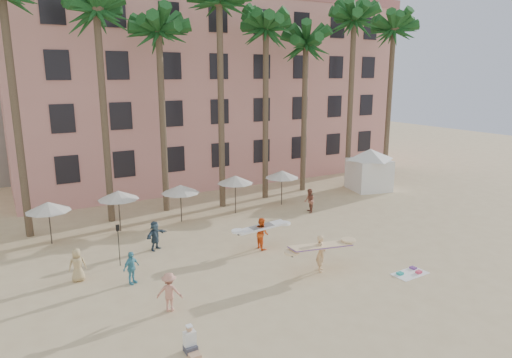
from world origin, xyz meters
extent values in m
plane|color=#D1B789|center=(0.00, 0.00, 0.00)|extent=(120.00, 120.00, 0.00)
cube|color=#DA8C84|center=(7.00, 26.00, 8.00)|extent=(35.00, 14.00, 16.00)
cylinder|color=brown|center=(-10.00, 14.50, 7.00)|extent=(0.44, 0.44, 14.00)
cylinder|color=brown|center=(-5.00, 15.00, 6.75)|extent=(0.44, 0.44, 13.50)
cylinder|color=brown|center=(-1.00, 15.50, 6.25)|extent=(0.44, 0.44, 12.50)
cylinder|color=brown|center=(3.00, 14.50, 7.25)|extent=(0.44, 0.44, 14.50)
cylinder|color=brown|center=(7.00, 15.00, 6.50)|extent=(0.44, 0.44, 13.00)
cylinder|color=brown|center=(11.00, 15.50, 6.00)|extent=(0.44, 0.44, 12.00)
cylinder|color=brown|center=(15.00, 14.50, 7.00)|extent=(0.44, 0.44, 14.00)
cylinder|color=brown|center=(20.00, 15.00, 6.75)|extent=(0.44, 0.44, 13.50)
cylinder|color=#332B23|center=(-9.00, 12.40, 1.20)|extent=(0.07, 0.07, 2.40)
cone|color=beige|center=(-9.00, 12.40, 2.25)|extent=(2.50, 2.50, 0.55)
cylinder|color=#332B23|center=(-5.00, 12.60, 1.25)|extent=(0.07, 0.07, 2.50)
cone|color=beige|center=(-5.00, 12.60, 2.35)|extent=(2.50, 2.50, 0.55)
cylinder|color=#332B23|center=(-1.00, 12.50, 1.20)|extent=(0.07, 0.07, 2.40)
cone|color=beige|center=(-1.00, 12.50, 2.25)|extent=(2.50, 2.50, 0.55)
cylinder|color=#332B23|center=(3.00, 12.40, 1.30)|extent=(0.07, 0.07, 2.60)
cone|color=beige|center=(3.00, 12.40, 2.45)|extent=(2.50, 2.50, 0.55)
cylinder|color=#332B23|center=(7.00, 12.60, 1.25)|extent=(0.07, 0.07, 2.50)
cone|color=beige|center=(7.00, 12.60, 2.35)|extent=(2.50, 2.50, 0.55)
cube|color=white|center=(15.91, 12.79, 1.30)|extent=(3.62, 3.62, 2.60)
cone|color=white|center=(15.91, 12.79, 3.05)|extent=(5.43, 5.43, 0.90)
cube|color=white|center=(5.88, -0.81, 0.01)|extent=(1.85, 1.08, 0.02)
cube|color=teal|center=(5.37, -0.64, 0.07)|extent=(0.31, 0.26, 0.10)
cube|color=#E84063|center=(6.29, -1.00, 0.08)|extent=(0.29, 0.23, 0.12)
cube|color=#6B3683|center=(6.46, -0.49, 0.06)|extent=(0.27, 0.31, 0.08)
imported|color=#DDAF7C|center=(2.26, 1.69, 0.94)|extent=(0.73, 0.82, 1.88)
cube|color=beige|center=(2.26, 1.69, 1.31)|extent=(3.47, 0.83, 0.40)
imported|color=#EB5618|center=(1.23, 5.74, 0.90)|extent=(0.68, 0.88, 1.79)
cube|color=white|center=(1.23, 5.74, 1.25)|extent=(2.94, 0.87, 0.30)
imported|color=tan|center=(-8.46, 6.48, 0.82)|extent=(0.86, 0.62, 1.63)
imported|color=#4D9FB5|center=(-6.32, 4.94, 0.79)|extent=(1.00, 0.79, 1.59)
imported|color=brown|center=(7.61, 9.93, 0.86)|extent=(0.94, 1.03, 1.72)
imported|color=#304454|center=(-4.03, 8.53, 0.83)|extent=(1.58, 1.20, 1.66)
imported|color=tan|center=(-5.61, 1.66, 0.83)|extent=(1.24, 1.08, 1.67)
cylinder|color=black|center=(-6.31, 7.28, 1.05)|extent=(0.04, 0.04, 2.10)
cube|color=black|center=(-6.31, 7.28, 2.05)|extent=(0.18, 0.03, 0.35)
cube|color=#3F3F4C|center=(-5.95, -1.47, 0.12)|extent=(0.44, 0.41, 0.23)
cube|color=tan|center=(-5.95, -1.82, 0.06)|extent=(0.39, 0.44, 0.12)
cube|color=white|center=(-5.95, -1.42, 0.49)|extent=(0.43, 0.25, 0.54)
sphere|color=tan|center=(-5.95, -1.42, 0.88)|extent=(0.23, 0.23, 0.23)
camera|label=1|loc=(-11.08, -15.14, 9.65)|focal=32.00mm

